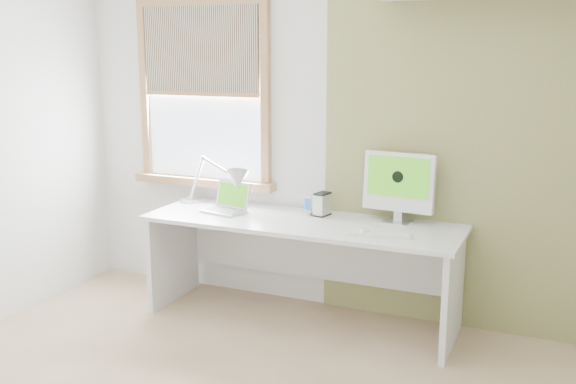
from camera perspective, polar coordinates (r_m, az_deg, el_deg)
The scene contains 11 objects.
room at distance 3.15m, azimuth -7.65°, elevation 1.65°, with size 4.04×3.54×2.64m.
accent_wall at distance 4.46m, azimuth 15.54°, elevation 4.40°, with size 2.00×0.02×2.60m, color olive.
window at distance 5.09m, azimuth -7.44°, elevation 8.41°, with size 1.20×0.14×1.42m.
desk at distance 4.61m, azimuth 1.42°, elevation -4.67°, with size 2.20×0.70×0.73m.
desk_lamp at distance 4.84m, azimuth -5.26°, elevation 0.87°, with size 0.65×0.28×0.37m.
laptop at distance 4.77m, azimuth -5.27°, elevation -1.08°, with size 0.34×0.29×0.21m.
phone_dock at distance 4.64m, azimuth 1.73°, elevation -1.56°, with size 0.09×0.09×0.14m.
external_drive at distance 4.62m, azimuth 3.01°, elevation -1.06°, with size 0.10×0.14×0.17m.
imac at distance 4.46m, azimuth 9.63°, elevation 0.74°, with size 0.49×0.17×0.48m.
keyboard at distance 4.17m, azimuth 8.07°, elevation -3.67°, with size 0.40×0.17×0.02m.
mouse at distance 4.21m, azimuth 6.64°, elevation -3.39°, with size 0.06×0.11×0.03m, color white.
Camera 1 is at (1.61, -2.64, 1.87)m, focal length 40.83 mm.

